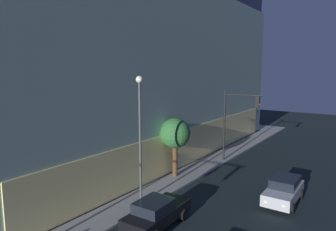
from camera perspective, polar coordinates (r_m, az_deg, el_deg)
The scene contains 6 objects.
modern_building at distance 35.41m, azimuth -13.20°, elevation 9.84°, with size 38.40×25.23×19.39m.
traffic_light_far_corner at distance 28.67m, azimuth 12.56°, elevation 0.11°, with size 0.54×3.62×6.74m.
street_lamp_sidewalk at distance 19.02m, azimuth -5.28°, elevation -1.78°, with size 0.44×0.44×8.13m.
sidewalk_tree at distance 24.23m, azimuth 1.34°, elevation -3.45°, with size 2.43×2.43×4.74m.
car_black at distance 17.67m, azimuth -2.15°, elevation -17.71°, with size 4.49×2.15×1.59m.
car_silver at distance 21.93m, azimuth 20.91°, elevation -12.89°, with size 4.27×2.04×1.61m.
Camera 1 is at (-6.95, -6.43, 8.59)m, focal length 32.50 mm.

